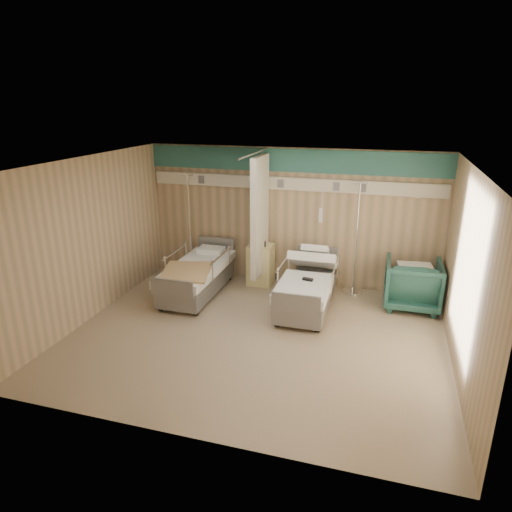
{
  "coord_description": "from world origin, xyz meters",
  "views": [
    {
      "loc": [
        1.88,
        -6.38,
        3.68
      ],
      "look_at": [
        -0.18,
        0.6,
        1.18
      ],
      "focal_mm": 32.0,
      "sensor_mm": 36.0,
      "label": 1
    }
  ],
  "objects_px": {
    "bed_left": "(197,279)",
    "iv_stand_right": "(354,271)",
    "visitor_armchair": "(412,284)",
    "bedside_cabinet": "(261,264)",
    "iv_stand_left": "(191,257)",
    "bed_right": "(307,292)"
  },
  "relations": [
    {
      "from": "visitor_armchair",
      "to": "iv_stand_right",
      "type": "bearing_deg",
      "value": -19.93
    },
    {
      "from": "iv_stand_right",
      "to": "iv_stand_left",
      "type": "bearing_deg",
      "value": -177.35
    },
    {
      "from": "bed_right",
      "to": "iv_stand_right",
      "type": "relative_size",
      "value": 0.97
    },
    {
      "from": "bed_left",
      "to": "iv_stand_right",
      "type": "bearing_deg",
      "value": 18.31
    },
    {
      "from": "bedside_cabinet",
      "to": "visitor_armchair",
      "type": "bearing_deg",
      "value": -5.71
    },
    {
      "from": "iv_stand_right",
      "to": "iv_stand_left",
      "type": "xyz_separation_m",
      "value": [
        -3.43,
        -0.16,
        0.01
      ]
    },
    {
      "from": "bedside_cabinet",
      "to": "iv_stand_left",
      "type": "height_order",
      "value": "iv_stand_left"
    },
    {
      "from": "iv_stand_right",
      "to": "bedside_cabinet",
      "type": "bearing_deg",
      "value": -177.68
    },
    {
      "from": "bed_right",
      "to": "iv_stand_right",
      "type": "distance_m",
      "value": 1.24
    },
    {
      "from": "bed_right",
      "to": "bed_left",
      "type": "bearing_deg",
      "value": 180.0
    },
    {
      "from": "bed_right",
      "to": "iv_stand_left",
      "type": "relative_size",
      "value": 0.96
    },
    {
      "from": "bed_right",
      "to": "bed_left",
      "type": "distance_m",
      "value": 2.2
    },
    {
      "from": "bedside_cabinet",
      "to": "visitor_armchair",
      "type": "height_order",
      "value": "visitor_armchair"
    },
    {
      "from": "bed_left",
      "to": "bed_right",
      "type": "bearing_deg",
      "value": 0.0
    },
    {
      "from": "visitor_armchair",
      "to": "bedside_cabinet",
      "type": "bearing_deg",
      "value": -6.66
    },
    {
      "from": "bed_right",
      "to": "bed_left",
      "type": "height_order",
      "value": "same"
    },
    {
      "from": "bed_right",
      "to": "visitor_armchair",
      "type": "xyz_separation_m",
      "value": [
        1.85,
        0.6,
        0.14
      ]
    },
    {
      "from": "bedside_cabinet",
      "to": "bed_right",
      "type": "bearing_deg",
      "value": -38.05
    },
    {
      "from": "bed_right",
      "to": "visitor_armchair",
      "type": "relative_size",
      "value": 2.15
    },
    {
      "from": "visitor_armchair",
      "to": "iv_stand_left",
      "type": "distance_m",
      "value": 4.54
    },
    {
      "from": "bed_right",
      "to": "bed_left",
      "type": "relative_size",
      "value": 1.0
    },
    {
      "from": "bed_left",
      "to": "iv_stand_left",
      "type": "distance_m",
      "value": 0.96
    }
  ]
}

